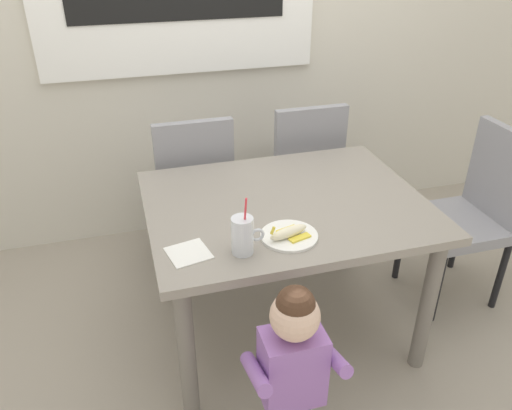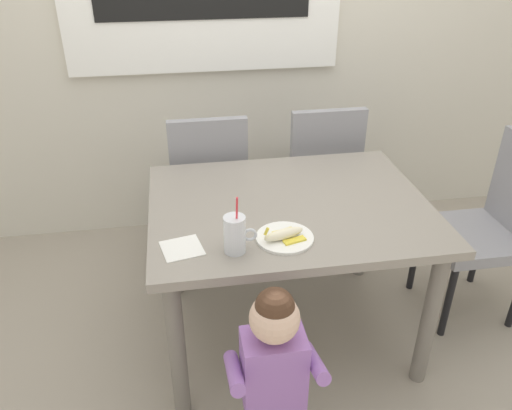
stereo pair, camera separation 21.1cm
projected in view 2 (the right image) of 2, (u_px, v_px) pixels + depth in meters
ground_plane at (285, 329)px, 2.62m from camera, size 24.00×24.00×0.00m
dining_table at (289, 223)px, 2.30m from camera, size 1.24×0.97×0.76m
dining_chair_left at (209, 182)px, 2.90m from camera, size 0.44×0.45×0.96m
dining_chair_right at (320, 171)px, 3.02m from camera, size 0.44×0.45×0.96m
dining_chair_far at (493, 220)px, 2.53m from camera, size 0.44×0.44×0.96m
toddler_standing at (274, 362)px, 1.75m from camera, size 0.33×0.24×0.84m
milk_cup at (235, 236)px, 1.89m from camera, size 0.13×0.08×0.25m
snack_plate at (285, 238)px, 2.00m from camera, size 0.23×0.23×0.01m
peeled_banana at (284, 234)px, 1.97m from camera, size 0.18×0.12×0.07m
paper_napkin at (182, 248)px, 1.94m from camera, size 0.18×0.18×0.00m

